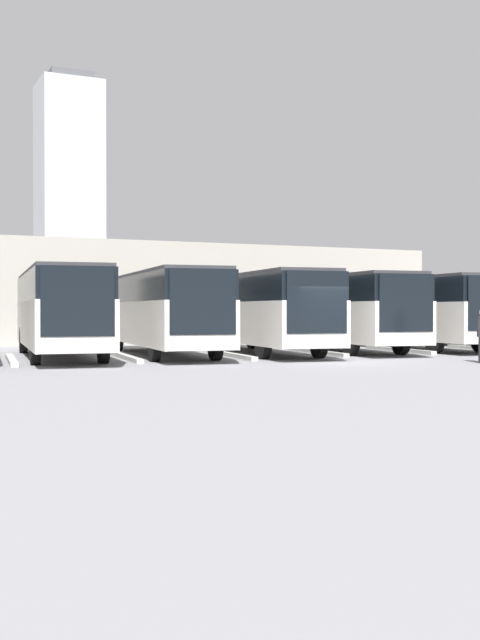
{
  "coord_description": "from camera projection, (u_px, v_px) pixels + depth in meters",
  "views": [
    {
      "loc": [
        13.96,
        22.7,
        1.72
      ],
      "look_at": [
        0.77,
        -5.99,
        1.33
      ],
      "focal_mm": 45.0,
      "sensor_mm": 36.0,
      "label": 1
    }
  ],
  "objects": [
    {
      "name": "bus_5",
      "position": [
        59.0,
        309.0,
        28.94
      ],
      "size": [
        3.82,
        12.22,
        3.14
      ],
      "rotation": [
        0.0,
        0.0,
        -0.12
      ],
      "color": "silver",
      "rests_on": "ground_plane"
    },
    {
      "name": "office_tower",
      "position": [
        69.0,
        198.0,
        222.35
      ],
      "size": [
        16.64,
        16.64,
        67.09
      ],
      "color": "#ADB2B7",
      "rests_on": "ground_plane"
    },
    {
      "name": "curb_divider_2",
      "position": [
        316.0,
        352.0,
        31.56
      ],
      "size": [
        0.88,
        5.47,
        0.15
      ],
      "primitive_type": "cube",
      "rotation": [
        0.0,
        0.0,
        -0.12
      ],
      "color": "#B2B2AD",
      "rests_on": "ground_plane"
    },
    {
      "name": "curb_divider_5",
      "position": [
        11.0,
        360.0,
        26.53
      ],
      "size": [
        0.88,
        5.47,
        0.15
      ],
      "primitive_type": "cube",
      "rotation": [
        0.0,
        0.0,
        -0.12
      ],
      "color": "#B2B2AD",
      "rests_on": "ground_plane"
    },
    {
      "name": "bus_2",
      "position": [
        335.0,
        309.0,
        33.97
      ],
      "size": [
        3.82,
        12.22,
        3.14
      ],
      "rotation": [
        0.0,
        0.0,
        -0.12
      ],
      "color": "silver",
      "rests_on": "ground_plane"
    },
    {
      "name": "station_building",
      "position": [
        144.0,
        293.0,
        45.18
      ],
      "size": [
        31.62,
        11.84,
        5.27
      ],
      "color": "#A8A399",
      "rests_on": "ground_plane"
    },
    {
      "name": "bus_1",
      "position": [
        411.0,
        309.0,
        35.59
      ],
      "size": [
        3.82,
        12.22,
        3.14
      ],
      "rotation": [
        0.0,
        0.0,
        -0.12
      ],
      "color": "silver",
      "rests_on": "ground_plane"
    },
    {
      "name": "bus_3",
      "position": [
        257.0,
        309.0,
        31.92
      ],
      "size": [
        3.82,
        12.22,
        3.14
      ],
      "rotation": [
        0.0,
        0.0,
        -0.12
      ],
      "color": "silver",
      "rests_on": "ground_plane"
    },
    {
      "name": "curb_divider_4",
      "position": [
        126.0,
        357.0,
        28.14
      ],
      "size": [
        0.88,
        5.47,
        0.15
      ],
      "primitive_type": "cube",
      "rotation": [
        0.0,
        0.0,
        -0.12
      ],
      "color": "#B2B2AD",
      "rests_on": "ground_plane"
    },
    {
      "name": "curb_divider_1",
      "position": [
        398.0,
        350.0,
        33.18
      ],
      "size": [
        0.88,
        5.47,
        0.15
      ],
      "primitive_type": "cube",
      "rotation": [
        0.0,
        0.0,
        -0.12
      ],
      "color": "#B2B2AD",
      "rests_on": "ground_plane"
    },
    {
      "name": "ground_plane",
      "position": [
        337.0,
        362.0,
        26.47
      ],
      "size": [
        600.0,
        600.0,
        0.0
      ],
      "primitive_type": "plane",
      "color": "gray"
    },
    {
      "name": "curb_divider_3",
      "position": [
        231.0,
        355.0,
        29.51
      ],
      "size": [
        0.88,
        5.47,
        0.15
      ],
      "primitive_type": "cube",
      "rotation": [
        0.0,
        0.0,
        -0.12
      ],
      "color": "#B2B2AD",
      "rests_on": "ground_plane"
    },
    {
      "name": "bus_4",
      "position": [
        162.0,
        309.0,
        30.55
      ],
      "size": [
        3.82,
        12.22,
        3.14
      ],
      "rotation": [
        0.0,
        0.0,
        -0.12
      ],
      "color": "silver",
      "rests_on": "ground_plane"
    }
  ]
}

